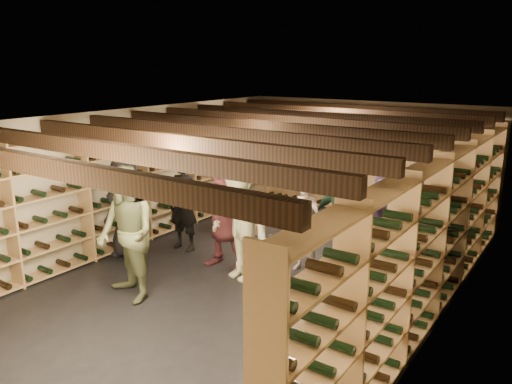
{
  "coord_description": "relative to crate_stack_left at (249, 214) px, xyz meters",
  "views": [
    {
      "loc": [
        4.08,
        -6.04,
        3.16
      ],
      "look_at": [
        -0.23,
        0.2,
        1.2
      ],
      "focal_mm": 35.0,
      "sensor_mm": 36.0,
      "label": 1
    }
  ],
  "objects": [
    {
      "name": "person_10",
      "position": [
        2.26,
        -0.7,
        0.47
      ],
      "size": [
        0.96,
        0.42,
        1.63
      ],
      "primitive_type": "imported",
      "rotation": [
        0.0,
        0.0,
        -0.02
      ],
      "color": "#254B35",
      "rests_on": "ground"
    },
    {
      "name": "wine_rack_left",
      "position": [
        -1.3,
        -1.46,
        0.74
      ],
      "size": [
        0.32,
        7.5,
        2.15
      ],
      "color": "tan",
      "rests_on": "ground"
    },
    {
      "name": "ground",
      "position": [
        1.27,
        -1.46,
        -0.34
      ],
      "size": [
        8.0,
        8.0,
        0.0
      ],
      "primitive_type": "plane",
      "color": "black",
      "rests_on": "ground"
    },
    {
      "name": "person_7",
      "position": [
        1.85,
        -1.09,
        0.4
      ],
      "size": [
        0.6,
        0.45,
        1.48
      ],
      "primitive_type": "imported",
      "rotation": [
        0.0,
        0.0,
        -0.19
      ],
      "color": "gray",
      "rests_on": "ground"
    },
    {
      "name": "person_2",
      "position": [
        0.33,
        -3.29,
        0.6
      ],
      "size": [
        1.08,
        0.95,
        1.87
      ],
      "primitive_type": "imported",
      "rotation": [
        0.0,
        0.0,
        -0.31
      ],
      "color": "#5E6641",
      "rests_on": "ground"
    },
    {
      "name": "person_5",
      "position": [
        0.7,
        -1.6,
        0.57
      ],
      "size": [
        1.74,
        0.73,
        1.82
      ],
      "primitive_type": "imported",
      "rotation": [
        0.0,
        0.0,
        0.12
      ],
      "color": "brown",
      "rests_on": "ground"
    },
    {
      "name": "person_8",
      "position": [
        3.2,
        -2.24,
        0.45
      ],
      "size": [
        0.95,
        0.86,
        1.59
      ],
      "primitive_type": "imported",
      "rotation": [
        0.0,
        0.0,
        -0.41
      ],
      "color": "#461D1B",
      "rests_on": "ground"
    },
    {
      "name": "person_0",
      "position": [
        -0.91,
        -2.21,
        0.51
      ],
      "size": [
        0.86,
        0.59,
        1.7
      ],
      "primitive_type": "imported",
      "rotation": [
        0.0,
        0.0,
        0.06
      ],
      "color": "black",
      "rests_on": "ground"
    },
    {
      "name": "ceiling_joists",
      "position": [
        1.27,
        -1.46,
        1.92
      ],
      "size": [
        5.4,
        7.12,
        0.18
      ],
      "color": "black",
      "rests_on": "ground"
    },
    {
      "name": "person_3",
      "position": [
        1.18,
        -1.87,
        0.6
      ],
      "size": [
        1.35,
        0.99,
        1.88
      ],
      "primitive_type": "imported",
      "rotation": [
        0.0,
        0.0,
        -0.27
      ],
      "color": "#BEC091",
      "rests_on": "ground"
    },
    {
      "name": "crate_loose",
      "position": [
        2.87,
        0.23,
        -0.25
      ],
      "size": [
        0.5,
        0.34,
        0.17
      ],
      "primitive_type": "cube",
      "rotation": [
        0.0,
        0.0,
        0.01
      ],
      "color": "tan",
      "rests_on": "ground"
    },
    {
      "name": "person_1",
      "position": [
        -0.35,
        -1.43,
        0.48
      ],
      "size": [
        0.62,
        0.43,
        1.64
      ],
      "primitive_type": "imported",
      "rotation": [
        0.0,
        0.0,
        0.06
      ],
      "color": "black",
      "rests_on": "ground"
    },
    {
      "name": "crate_stack_right",
      "position": [
        2.62,
        -0.16,
        -0.08
      ],
      "size": [
        0.55,
        0.41,
        0.51
      ],
      "rotation": [
        0.0,
        0.0,
        -0.17
      ],
      "color": "tan",
      "rests_on": "ground"
    },
    {
      "name": "wine_rack_back",
      "position": [
        1.27,
        2.37,
        0.73
      ],
      "size": [
        4.7,
        0.3,
        2.15
      ],
      "color": "tan",
      "rests_on": "ground"
    },
    {
      "name": "crate_stack_left",
      "position": [
        0.0,
        0.0,
        0.0
      ],
      "size": [
        0.56,
        0.43,
        0.68
      ],
      "rotation": [
        0.0,
        0.0,
        0.21
      ],
      "color": "tan",
      "rests_on": "ground"
    },
    {
      "name": "person_4",
      "position": [
        2.75,
        -1.45,
        0.41
      ],
      "size": [
        0.93,
        0.53,
        1.49
      ],
      "primitive_type": "imported",
      "rotation": [
        0.0,
        0.0,
        -0.2
      ],
      "color": "#11516F",
      "rests_on": "ground"
    },
    {
      "name": "wine_rack_right",
      "position": [
        3.84,
        -1.46,
        0.74
      ],
      "size": [
        0.32,
        7.5,
        2.15
      ],
      "color": "tan",
      "rests_on": "ground"
    },
    {
      "name": "person_11",
      "position": [
        2.75,
        -0.16,
        0.44
      ],
      "size": [
        1.51,
        0.9,
        1.56
      ],
      "primitive_type": "imported",
      "rotation": [
        0.0,
        0.0,
        0.33
      ],
      "color": "slate",
      "rests_on": "ground"
    },
    {
      "name": "person_12",
      "position": [
        3.45,
        -0.71,
        0.59
      ],
      "size": [
        1.06,
        0.86,
        1.87
      ],
      "primitive_type": "imported",
      "rotation": [
        0.0,
        0.0,
        -0.34
      ],
      "color": "#2D2E32",
      "rests_on": "ground"
    },
    {
      "name": "ceiling",
      "position": [
        1.27,
        -1.46,
        2.06
      ],
      "size": [
        5.5,
        8.0,
        0.01
      ],
      "primitive_type": "cube",
      "color": "beige",
      "rests_on": "walls"
    },
    {
      "name": "walls",
      "position": [
        1.27,
        -1.46,
        0.86
      ],
      "size": [
        5.52,
        8.02,
        2.4
      ],
      "color": "#C0B495",
      "rests_on": "ground"
    }
  ]
}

